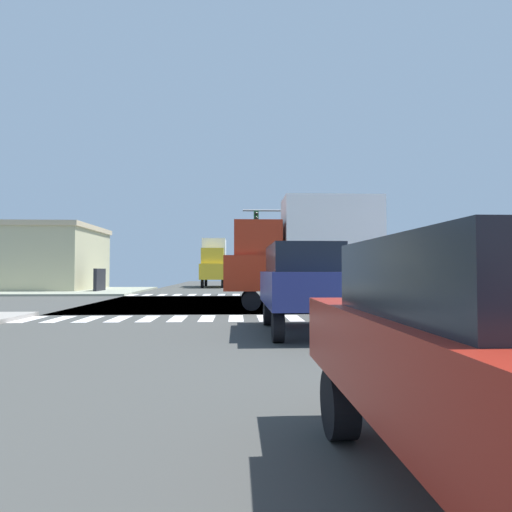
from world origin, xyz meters
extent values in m
cube|color=#3D3E3B|center=(0.00, 0.00, -0.03)|extent=(14.00, 90.00, 0.05)
cube|color=#3D3E3B|center=(0.00, 0.00, -0.03)|extent=(90.00, 12.00, 0.05)
cube|color=gray|center=(13.00, 12.00, 0.07)|extent=(12.00, 12.00, 0.14)
cube|color=gray|center=(-13.00, 12.00, 0.07)|extent=(12.00, 12.00, 0.14)
cube|color=silver|center=(-6.75, -7.30, 0.00)|extent=(0.50, 2.00, 0.01)
cube|color=silver|center=(-5.75, -7.30, 0.00)|extent=(0.50, 2.00, 0.01)
cube|color=silver|center=(-4.75, -7.30, 0.00)|extent=(0.50, 2.00, 0.01)
cube|color=silver|center=(-3.75, -7.30, 0.00)|extent=(0.50, 2.00, 0.01)
cube|color=silver|center=(-2.75, -7.30, 0.00)|extent=(0.50, 2.00, 0.01)
cube|color=silver|center=(-1.75, -7.30, 0.00)|extent=(0.50, 2.00, 0.01)
cube|color=silver|center=(-0.75, -7.30, 0.00)|extent=(0.50, 2.00, 0.01)
cube|color=silver|center=(0.25, -7.30, 0.00)|extent=(0.50, 2.00, 0.01)
cube|color=silver|center=(1.25, -7.30, 0.00)|extent=(0.50, 2.00, 0.01)
cube|color=silver|center=(2.25, -7.30, 0.00)|extent=(0.50, 2.00, 0.01)
cube|color=silver|center=(3.25, -7.30, 0.00)|extent=(0.50, 2.00, 0.01)
cube|color=silver|center=(4.25, -7.30, 0.00)|extent=(0.50, 2.00, 0.01)
cube|color=silver|center=(5.25, -7.30, 0.00)|extent=(0.50, 2.00, 0.01)
cube|color=silver|center=(6.25, -7.30, 0.00)|extent=(0.50, 2.00, 0.01)
cube|color=silver|center=(-6.75, 7.30, 0.00)|extent=(0.50, 2.00, 0.01)
cube|color=silver|center=(-5.75, 7.30, 0.00)|extent=(0.50, 2.00, 0.01)
cube|color=silver|center=(-4.75, 7.30, 0.00)|extent=(0.50, 2.00, 0.01)
cube|color=silver|center=(-3.75, 7.30, 0.00)|extent=(0.50, 2.00, 0.01)
cube|color=silver|center=(-2.75, 7.30, 0.00)|extent=(0.50, 2.00, 0.01)
cube|color=silver|center=(-1.75, 7.30, 0.00)|extent=(0.50, 2.00, 0.01)
cube|color=silver|center=(-0.75, 7.30, 0.00)|extent=(0.50, 2.00, 0.01)
cube|color=silver|center=(0.25, 7.30, 0.00)|extent=(0.50, 2.00, 0.01)
cube|color=silver|center=(1.25, 7.30, 0.00)|extent=(0.50, 2.00, 0.01)
cube|color=silver|center=(2.25, 7.30, 0.00)|extent=(0.50, 2.00, 0.01)
cube|color=silver|center=(3.25, 7.30, 0.00)|extent=(0.50, 2.00, 0.01)
cube|color=silver|center=(4.25, 7.30, 0.00)|extent=(0.50, 2.00, 0.01)
cube|color=silver|center=(5.25, 7.30, 0.00)|extent=(0.50, 2.00, 0.01)
cube|color=silver|center=(6.25, 7.30, 0.00)|extent=(0.50, 2.00, 0.01)
cylinder|color=gray|center=(8.40, 7.46, 3.10)|extent=(0.20, 0.20, 6.21)
cylinder|color=gray|center=(4.55, 7.46, 5.81)|extent=(7.71, 0.14, 0.14)
cube|color=#1E5123|center=(4.93, 7.46, 5.26)|extent=(0.32, 0.40, 1.00)
sphere|color=black|center=(4.93, 7.21, 5.57)|extent=(0.22, 0.22, 0.22)
sphere|color=black|center=(4.93, 7.21, 5.26)|extent=(0.22, 0.22, 0.22)
sphere|color=green|center=(4.93, 7.21, 4.95)|extent=(0.22, 0.22, 0.22)
cube|color=#1E5123|center=(1.62, 7.46, 5.26)|extent=(0.32, 0.40, 1.00)
sphere|color=black|center=(1.62, 7.21, 5.57)|extent=(0.22, 0.22, 0.22)
sphere|color=black|center=(1.62, 7.21, 5.26)|extent=(0.22, 0.22, 0.22)
sphere|color=green|center=(1.62, 7.21, 4.95)|extent=(0.22, 0.22, 0.22)
cylinder|color=gray|center=(7.62, 18.16, 3.64)|extent=(0.16, 0.16, 7.27)
cylinder|color=gray|center=(6.92, 18.16, 7.17)|extent=(1.40, 0.10, 0.10)
ellipsoid|color=silver|center=(6.22, 18.16, 7.12)|extent=(0.60, 0.32, 0.20)
cube|color=#B8B189|center=(-18.23, 14.14, 2.47)|extent=(13.39, 8.72, 4.95)
cube|color=#C2AD89|center=(-18.23, 14.14, 5.15)|extent=(13.69, 9.02, 0.40)
cube|color=black|center=(-10.03, 10.78, 0.90)|extent=(0.24, 2.20, 1.80)
cylinder|color=black|center=(1.28, -18.02, 0.34)|extent=(0.26, 0.68, 0.68)
cylinder|color=black|center=(2.72, -18.02, 0.34)|extent=(0.26, 0.68, 0.68)
cube|color=maroon|center=(2.00, -19.48, 1.01)|extent=(1.80, 4.30, 0.66)
cube|color=black|center=(2.00, -19.48, 1.61)|extent=(1.55, 2.24, 0.54)
cylinder|color=black|center=(1.22, -9.21, 0.37)|extent=(0.26, 0.74, 0.74)
cylinder|color=black|center=(2.78, -9.21, 0.37)|extent=(0.26, 0.74, 0.74)
cylinder|color=black|center=(1.22, -12.33, 0.37)|extent=(0.26, 0.74, 0.74)
cylinder|color=black|center=(2.78, -12.33, 0.37)|extent=(0.26, 0.74, 0.74)
cube|color=navy|center=(2.00, -10.77, 1.18)|extent=(1.96, 4.60, 0.88)
cube|color=black|center=(2.00, -10.77, 1.98)|extent=(1.69, 3.22, 0.72)
cylinder|color=black|center=(0.88, -4.46, 0.40)|extent=(0.80, 0.26, 0.80)
cylinder|color=black|center=(0.88, -2.54, 0.40)|extent=(0.80, 0.26, 0.80)
cylinder|color=black|center=(5.77, -4.46, 0.40)|extent=(0.80, 0.26, 0.80)
cylinder|color=black|center=(5.77, -2.54, 0.40)|extent=(0.80, 0.26, 0.80)
cube|color=#9A2713|center=(3.33, -3.50, 1.54)|extent=(7.20, 2.40, 1.49)
cube|color=white|center=(4.41, -3.50, 3.57)|extent=(4.18, 2.30, 2.56)
cube|color=#9A2713|center=(1.17, -3.50, 3.03)|extent=(2.02, 2.11, 1.49)
cylinder|color=black|center=(-1.04, 18.80, 0.40)|extent=(0.26, 0.80, 0.80)
cylinder|color=black|center=(-2.96, 18.80, 0.40)|extent=(0.26, 0.80, 0.80)
cylinder|color=black|center=(-1.04, 23.69, 0.40)|extent=(0.26, 0.80, 0.80)
cylinder|color=black|center=(-2.96, 23.69, 0.40)|extent=(0.26, 0.80, 0.80)
cube|color=gold|center=(-2.00, 21.25, 1.54)|extent=(2.40, 7.20, 1.49)
cube|color=white|center=(-2.00, 22.33, 3.57)|extent=(2.30, 4.18, 2.56)
cube|color=gold|center=(-2.00, 19.09, 3.03)|extent=(2.11, 2.02, 1.49)
camera|label=1|loc=(0.26, -22.30, 1.65)|focal=30.38mm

